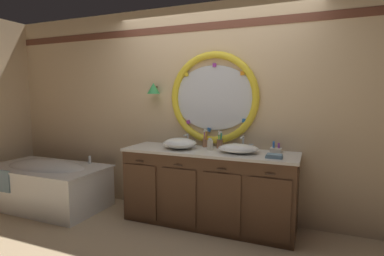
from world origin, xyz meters
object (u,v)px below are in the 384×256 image
bathtub (47,182)px  toiletry_basket (276,149)px  soap_dispenser (210,145)px  toothbrush_holder_right (220,143)px  sink_basin_right (238,148)px  folded_hand_towel (274,156)px  toothbrush_holder_left (205,142)px  sink_basin_left (180,143)px

bathtub → toiletry_basket: size_ratio=13.02×
soap_dispenser → toothbrush_holder_right: bearing=68.4°
sink_basin_right → bathtub: bearing=-173.6°
folded_hand_towel → toothbrush_holder_left: bearing=158.4°
sink_basin_left → sink_basin_right: bearing=0.0°
sink_basin_right → toiletry_basket: (0.38, 0.21, -0.02)m
toothbrush_holder_right → toiletry_basket: size_ratio=1.73×
bathtub → soap_dispenser: 2.31m
sink_basin_right → folded_hand_towel: bearing=-14.9°
toothbrush_holder_left → soap_dispenser: toothbrush_holder_left is taller
toiletry_basket → sink_basin_left: bearing=-168.8°
sink_basin_left → sink_basin_right: (0.70, 0.00, -0.01)m
toothbrush_holder_left → toiletry_basket: (0.84, -0.02, -0.03)m
toothbrush_holder_left → toiletry_basket: toothbrush_holder_left is taller
bathtub → folded_hand_towel: (2.94, 0.18, 0.55)m
bathtub → sink_basin_left: sink_basin_left is taller
bathtub → sink_basin_left: (1.84, 0.28, 0.60)m
sink_basin_right → toothbrush_holder_left: bearing=153.2°
folded_hand_towel → toiletry_basket: (-0.02, 0.32, 0.01)m
soap_dispenser → sink_basin_right: bearing=-7.3°
sink_basin_right → folded_hand_towel: (0.40, -0.11, -0.03)m
toothbrush_holder_right → toiletry_basket: 0.65m
sink_basin_left → folded_hand_towel: sink_basin_left is taller
sink_basin_left → toothbrush_holder_right: size_ratio=1.87×
sink_basin_left → bathtub: bearing=-171.2°
soap_dispenser → bathtub: bearing=-171.6°
sink_basin_left → soap_dispenser: soap_dispenser is taller
folded_hand_towel → toiletry_basket: bearing=93.7°
sink_basin_left → toothbrush_holder_left: toothbrush_holder_left is taller
bathtub → toothbrush_holder_left: bearing=14.0°
sink_basin_left → folded_hand_towel: bearing=-5.5°
toiletry_basket → sink_basin_right: bearing=-150.3°
sink_basin_left → toothbrush_holder_right: (0.43, 0.21, -0.00)m
sink_basin_left → soap_dispenser: (0.37, 0.04, -0.00)m
soap_dispenser → folded_hand_towel: soap_dispenser is taller
folded_hand_towel → soap_dispenser: bearing=168.5°
toothbrush_holder_right → folded_hand_towel: 0.74m
bathtub → toothbrush_holder_left: toothbrush_holder_left is taller
bathtub → toiletry_basket: bearing=9.7°
toothbrush_holder_left → toothbrush_holder_right: 0.19m
bathtub → sink_basin_right: (2.54, 0.28, 0.59)m
sink_basin_right → toothbrush_holder_left: (-0.47, 0.24, 0.01)m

